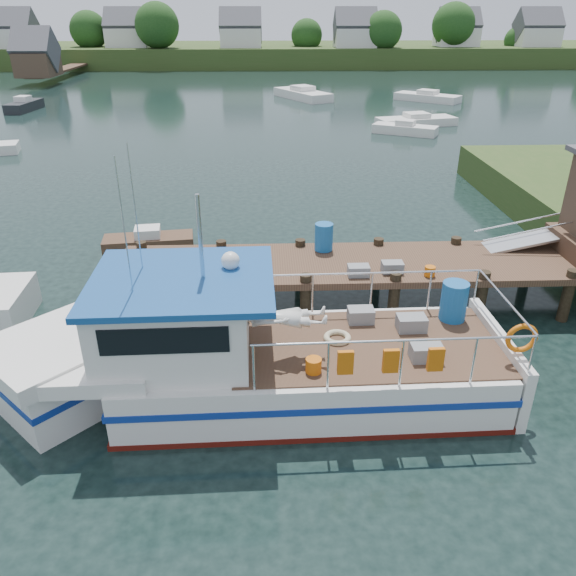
{
  "coord_description": "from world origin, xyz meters",
  "views": [
    {
      "loc": [
        -1.53,
        -15.21,
        8.15
      ],
      "look_at": [
        -1.0,
        -1.5,
        1.3
      ],
      "focal_mm": 35.0,
      "sensor_mm": 36.0,
      "label": 1
    }
  ],
  "objects_px": {
    "moored_far": "(427,97)",
    "moored_d": "(303,94)",
    "moored_rowboat": "(149,243)",
    "moored_c": "(416,121)",
    "moored_b": "(405,129)",
    "moored_e": "(24,105)",
    "lobster_boat": "(246,358)",
    "dock": "(540,232)"
  },
  "relations": [
    {
      "from": "moored_far",
      "to": "moored_d",
      "type": "height_order",
      "value": "moored_d"
    },
    {
      "from": "moored_rowboat",
      "to": "moored_c",
      "type": "bearing_deg",
      "value": 79.73
    },
    {
      "from": "moored_b",
      "to": "moored_c",
      "type": "distance_m",
      "value": 3.64
    },
    {
      "from": "moored_far",
      "to": "moored_e",
      "type": "bearing_deg",
      "value": -149.78
    },
    {
      "from": "lobster_boat",
      "to": "moored_b",
      "type": "height_order",
      "value": "lobster_boat"
    },
    {
      "from": "moored_b",
      "to": "moored_d",
      "type": "bearing_deg",
      "value": 102.05
    },
    {
      "from": "moored_rowboat",
      "to": "lobster_boat",
      "type": "bearing_deg",
      "value": -43.55
    },
    {
      "from": "lobster_boat",
      "to": "dock",
      "type": "bearing_deg",
      "value": 26.56
    },
    {
      "from": "moored_far",
      "to": "moored_d",
      "type": "xyz_separation_m",
      "value": [
        -12.08,
        2.07,
        0.07
      ]
    },
    {
      "from": "lobster_boat",
      "to": "moored_far",
      "type": "xyz_separation_m",
      "value": [
        16.39,
        46.07,
        -0.66
      ]
    },
    {
      "from": "moored_far",
      "to": "moored_c",
      "type": "distance_m",
      "value": 13.25
    },
    {
      "from": "moored_far",
      "to": "moored_e",
      "type": "height_order",
      "value": "moored_e"
    },
    {
      "from": "moored_rowboat",
      "to": "moored_d",
      "type": "relative_size",
      "value": 0.44
    },
    {
      "from": "dock",
      "to": "moored_rowboat",
      "type": "bearing_deg",
      "value": 160.72
    },
    {
      "from": "moored_far",
      "to": "moored_c",
      "type": "xyz_separation_m",
      "value": [
        -4.18,
        -12.58,
        -0.04
      ]
    },
    {
      "from": "dock",
      "to": "moored_c",
      "type": "relative_size",
      "value": 2.59
    },
    {
      "from": "moored_d",
      "to": "moored_e",
      "type": "height_order",
      "value": "moored_d"
    },
    {
      "from": "moored_far",
      "to": "moored_b",
      "type": "distance_m",
      "value": 16.86
    },
    {
      "from": "lobster_boat",
      "to": "moored_d",
      "type": "xyz_separation_m",
      "value": [
        4.31,
        48.14,
        -0.59
      ]
    },
    {
      "from": "moored_d",
      "to": "dock",
      "type": "bearing_deg",
      "value": -82.57
    },
    {
      "from": "lobster_boat",
      "to": "moored_b",
      "type": "relative_size",
      "value": 2.6
    },
    {
      "from": "moored_far",
      "to": "moored_b",
      "type": "bearing_deg",
      "value": -86.51
    },
    {
      "from": "moored_b",
      "to": "moored_d",
      "type": "distance_m",
      "value": 18.98
    },
    {
      "from": "lobster_boat",
      "to": "moored_far",
      "type": "height_order",
      "value": "lobster_boat"
    },
    {
      "from": "lobster_boat",
      "to": "moored_d",
      "type": "relative_size",
      "value": 1.59
    },
    {
      "from": "moored_rowboat",
      "to": "moored_b",
      "type": "relative_size",
      "value": 0.71
    },
    {
      "from": "moored_b",
      "to": "moored_e",
      "type": "bearing_deg",
      "value": 152.55
    },
    {
      "from": "moored_d",
      "to": "moored_e",
      "type": "relative_size",
      "value": 1.65
    },
    {
      "from": "moored_c",
      "to": "moored_d",
      "type": "distance_m",
      "value": 16.64
    },
    {
      "from": "moored_far",
      "to": "moored_d",
      "type": "distance_m",
      "value": 12.26
    },
    {
      "from": "lobster_boat",
      "to": "moored_e",
      "type": "xyz_separation_m",
      "value": [
        -20.79,
        41.76,
        -0.59
      ]
    },
    {
      "from": "moored_rowboat",
      "to": "moored_b",
      "type": "height_order",
      "value": "moored_b"
    },
    {
      "from": "lobster_boat",
      "to": "moored_d",
      "type": "distance_m",
      "value": 48.34
    },
    {
      "from": "dock",
      "to": "moored_b",
      "type": "relative_size",
      "value": 3.51
    },
    {
      "from": "moored_far",
      "to": "moored_e",
      "type": "relative_size",
      "value": 1.32
    },
    {
      "from": "moored_c",
      "to": "moored_d",
      "type": "relative_size",
      "value": 0.83
    },
    {
      "from": "moored_b",
      "to": "moored_d",
      "type": "xyz_separation_m",
      "value": [
        -6.28,
        17.9,
        0.1
      ]
    },
    {
      "from": "moored_b",
      "to": "lobster_boat",
      "type": "bearing_deg",
      "value": -116.59
    },
    {
      "from": "moored_far",
      "to": "moored_b",
      "type": "height_order",
      "value": "moored_far"
    },
    {
      "from": "lobster_boat",
      "to": "moored_far",
      "type": "bearing_deg",
      "value": 69.19
    },
    {
      "from": "dock",
      "to": "moored_e",
      "type": "bearing_deg",
      "value": 128.28
    },
    {
      "from": "moored_b",
      "to": "moored_c",
      "type": "xyz_separation_m",
      "value": [
        1.61,
        3.26,
        -0.01
      ]
    }
  ]
}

